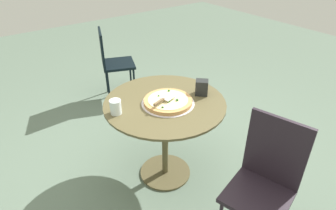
% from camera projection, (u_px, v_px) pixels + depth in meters
% --- Properties ---
extents(ground_plane, '(10.00, 10.00, 0.00)m').
position_uv_depth(ground_plane, '(165.00, 172.00, 2.60)').
color(ground_plane, '#5B6E5D').
extents(patio_table, '(0.93, 0.93, 0.74)m').
position_uv_depth(patio_table, '(165.00, 119.00, 2.30)').
color(patio_table, brown).
rests_on(patio_table, ground).
extents(pizza_on_tray, '(0.40, 0.40, 0.05)m').
position_uv_depth(pizza_on_tray, '(168.00, 101.00, 2.18)').
color(pizza_on_tray, silver).
rests_on(pizza_on_tray, patio_table).
extents(pizza_server, '(0.22, 0.11, 0.02)m').
position_uv_depth(pizza_server, '(163.00, 100.00, 2.13)').
color(pizza_server, silver).
rests_on(pizza_server, pizza_on_tray).
extents(drinking_cup, '(0.08, 0.08, 0.11)m').
position_uv_depth(drinking_cup, '(116.00, 107.00, 2.05)').
color(drinking_cup, white).
rests_on(drinking_cup, patio_table).
extents(napkin_dispenser, '(0.12, 0.12, 0.12)m').
position_uv_depth(napkin_dispenser, '(202.00, 87.00, 2.28)').
color(napkin_dispenser, '#222425').
rests_on(napkin_dispenser, patio_table).
extents(patio_chair_near, '(0.48, 0.48, 0.87)m').
position_uv_depth(patio_chair_near, '(112.00, 60.00, 3.49)').
color(patio_chair_near, black).
rests_on(patio_chair_near, ground).
extents(patio_chair_far, '(0.46, 0.46, 0.94)m').
position_uv_depth(patio_chair_far, '(265.00, 179.00, 1.79)').
color(patio_chair_far, black).
rests_on(patio_chair_far, ground).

